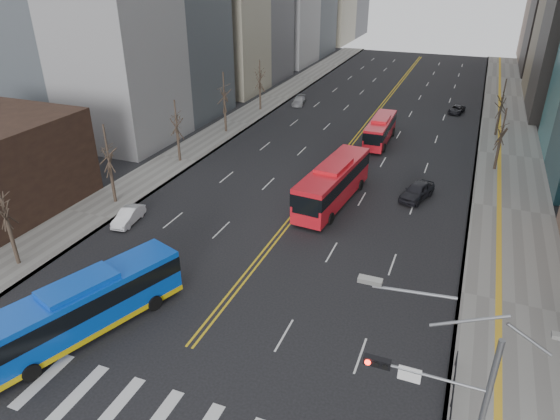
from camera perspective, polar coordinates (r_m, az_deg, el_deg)
name	(u,v)px	position (r m, az deg, el deg)	size (l,w,h in m)	color
ground	(136,414)	(27.33, -16.13, -21.49)	(220.00, 220.00, 0.00)	black
sidewalk_right	(509,155)	(61.91, 24.69, 5.68)	(7.00, 130.00, 0.15)	slate
sidewalk_left	(236,122)	(68.37, -5.02, 9.93)	(5.00, 130.00, 0.15)	slate
crosswalk	(136,414)	(27.32, -16.13, -21.49)	(26.70, 4.00, 0.01)	silver
centerline	(373,116)	(72.45, 10.62, 10.50)	(0.55, 100.00, 0.01)	gold
signal_mast	(446,393)	(21.64, 18.47, -19.25)	(5.37, 0.37, 9.39)	gray
pedestrian_railing	(453,397)	(27.34, 19.12, -19.51)	(0.06, 6.06, 1.02)	black
street_trees	(270,115)	(54.17, -1.14, 10.76)	(35.20, 47.20, 7.60)	#30271D
blue_bus	(83,306)	(31.65, -21.61, -10.20)	(6.62, 12.44, 3.57)	#0C44BF
red_bus_near	(333,181)	(44.82, 6.09, 3.28)	(3.90, 12.24, 3.79)	red
red_bus_far	(380,129)	(61.26, 11.39, 9.11)	(2.60, 9.73, 3.12)	red
car_white	(128,216)	(43.63, -16.94, -0.67)	(1.31, 3.75, 1.23)	white
car_dark_mid	(417,191)	(47.52, 15.39, 2.09)	(1.83, 4.54, 1.55)	black
car_silver	(299,101)	(76.95, 2.16, 12.35)	(1.65, 4.06, 1.18)	#9FA0A5
car_dark_far	(457,109)	(76.85, 19.54, 10.78)	(1.75, 3.81, 1.06)	black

